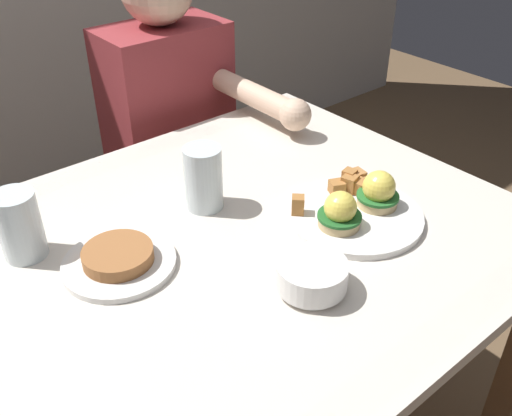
# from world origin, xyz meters

# --- Properties ---
(dining_table) EXTENTS (1.20, 0.90, 0.74)m
(dining_table) POSITION_xyz_m (0.00, 0.00, 0.63)
(dining_table) COLOR silver
(dining_table) RESTS_ON ground_plane
(eggs_benedict_plate) EXTENTS (0.27, 0.27, 0.09)m
(eggs_benedict_plate) POSITION_xyz_m (0.28, -0.10, 0.76)
(eggs_benedict_plate) COLOR white
(eggs_benedict_plate) RESTS_ON dining_table
(fruit_bowl) EXTENTS (0.12, 0.12, 0.05)m
(fruit_bowl) POSITION_xyz_m (0.06, -0.20, 0.77)
(fruit_bowl) COLOR white
(fruit_bowl) RESTS_ON dining_table
(water_glass_near) EXTENTS (0.08, 0.08, 0.13)m
(water_glass_near) POSITION_xyz_m (0.07, 0.12, 0.80)
(water_glass_near) COLOR silver
(water_glass_near) RESTS_ON dining_table
(water_glass_far) EXTENTS (0.08, 0.08, 0.13)m
(water_glass_far) POSITION_xyz_m (-0.27, 0.20, 0.80)
(water_glass_far) COLOR silver
(water_glass_far) RESTS_ON dining_table
(side_plate) EXTENTS (0.20, 0.20, 0.04)m
(side_plate) POSITION_xyz_m (-0.16, 0.06, 0.75)
(side_plate) COLOR white
(side_plate) RESTS_ON dining_table
(diner_person) EXTENTS (0.34, 0.54, 1.14)m
(diner_person) POSITION_xyz_m (0.31, 0.60, 0.65)
(diner_person) COLOR #33333D
(diner_person) RESTS_ON ground_plane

